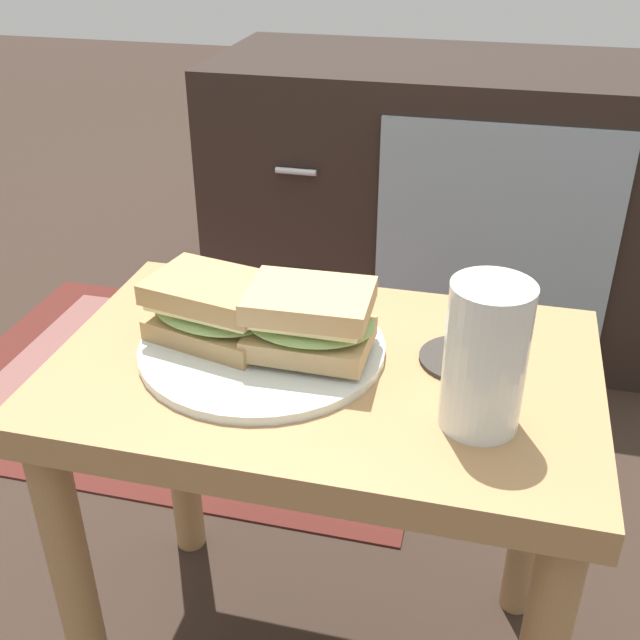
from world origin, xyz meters
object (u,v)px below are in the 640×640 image
sandwich_back (310,319)px  coaster (462,359)px  plate (262,347)px  beer_glass (485,361)px  tv_cabinet (442,199)px  sandwich_front (214,308)px

sandwich_back → coaster: size_ratio=1.52×
plate → beer_glass: 0.25m
tv_cabinet → sandwich_front: bearing=-99.5°
plate → coaster: plate is taller
tv_cabinet → beer_glass: 1.05m
tv_cabinet → coaster: size_ratio=10.82×
plate → sandwich_back: 0.07m
beer_glass → coaster: 0.12m
beer_glass → coaster: beer_glass is taller
sandwich_back → plate: bearing=175.9°
sandwich_front → beer_glass: beer_glass is taller
sandwich_front → beer_glass: size_ratio=1.11×
sandwich_front → coaster: sandwich_front is taller
beer_glass → tv_cabinet: bearing=97.0°
tv_cabinet → coaster: bearing=-83.6°
sandwich_front → sandwich_back: bearing=-4.1°
plate → beer_glass: bearing=-16.9°
tv_cabinet → sandwich_front: tv_cabinet is taller
tv_cabinet → sandwich_back: tv_cabinet is taller
tv_cabinet → beer_glass: (0.12, -1.01, 0.24)m
beer_glass → plate: bearing=163.1°
tv_cabinet → plate: size_ratio=3.71×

